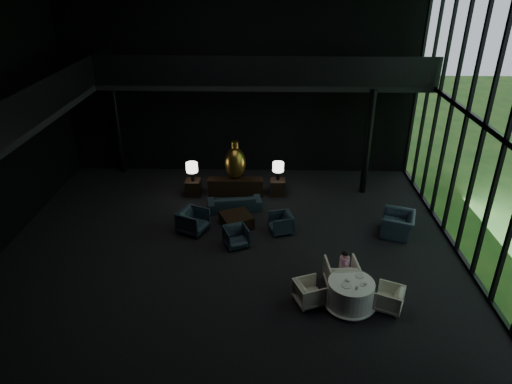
{
  "coord_description": "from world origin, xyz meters",
  "views": [
    {
      "loc": [
        1.09,
        -11.9,
        7.87
      ],
      "look_at": [
        0.77,
        0.5,
        1.68
      ],
      "focal_mm": 32.0,
      "sensor_mm": 36.0,
      "label": 1
    }
  ],
  "objects_px": {
    "lounge_armchair_west": "(193,219)",
    "lounge_armchair_south": "(236,237)",
    "dining_chair_north": "(342,271)",
    "side_table_right": "(278,187)",
    "lounge_armchair_east": "(281,223)",
    "child": "(345,260)",
    "dining_chair_east": "(389,299)",
    "console": "(236,187)",
    "coffee_table": "(236,220)",
    "dining_table": "(350,296)",
    "table_lamp_right": "(278,168)",
    "window_armchair": "(398,220)",
    "side_table_left": "(193,188)",
    "table_lamp_left": "(192,168)",
    "dining_chair_west": "(309,292)",
    "sofa": "(235,201)",
    "bronze_urn": "(235,163)"
  },
  "relations": [
    {
      "from": "sofa",
      "to": "window_armchair",
      "type": "height_order",
      "value": "window_armchair"
    },
    {
      "from": "side_table_right",
      "to": "dining_chair_west",
      "type": "height_order",
      "value": "dining_chair_west"
    },
    {
      "from": "console",
      "to": "window_armchair",
      "type": "relative_size",
      "value": 1.72
    },
    {
      "from": "lounge_armchair_west",
      "to": "dining_chair_north",
      "type": "bearing_deg",
      "value": -97.34
    },
    {
      "from": "side_table_left",
      "to": "lounge_armchair_east",
      "type": "height_order",
      "value": "lounge_armchair_east"
    },
    {
      "from": "side_table_left",
      "to": "window_armchair",
      "type": "xyz_separation_m",
      "value": [
        7.03,
        -2.66,
        0.22
      ]
    },
    {
      "from": "lounge_armchair_east",
      "to": "dining_chair_north",
      "type": "relative_size",
      "value": 0.72
    },
    {
      "from": "coffee_table",
      "to": "dining_chair_east",
      "type": "xyz_separation_m",
      "value": [
        4.12,
        -4.01,
        0.1
      ]
    },
    {
      "from": "table_lamp_left",
      "to": "side_table_right",
      "type": "height_order",
      "value": "table_lamp_left"
    },
    {
      "from": "dining_table",
      "to": "table_lamp_right",
      "type": "bearing_deg",
      "value": 105.31
    },
    {
      "from": "dining_table",
      "to": "dining_chair_west",
      "type": "xyz_separation_m",
      "value": [
        -1.03,
        0.1,
        -0.0
      ]
    },
    {
      "from": "side_table_left",
      "to": "window_armchair",
      "type": "distance_m",
      "value": 7.52
    },
    {
      "from": "coffee_table",
      "to": "dining_table",
      "type": "height_order",
      "value": "dining_table"
    },
    {
      "from": "window_armchair",
      "to": "dining_chair_west",
      "type": "relative_size",
      "value": 1.84
    },
    {
      "from": "dining_chair_east",
      "to": "bronze_urn",
      "type": "bearing_deg",
      "value": -122.05
    },
    {
      "from": "bronze_urn",
      "to": "dining_chair_east",
      "type": "relative_size",
      "value": 2.37
    },
    {
      "from": "coffee_table",
      "to": "side_table_left",
      "type": "bearing_deg",
      "value": 128.04
    },
    {
      "from": "table_lamp_right",
      "to": "sofa",
      "type": "height_order",
      "value": "table_lamp_right"
    },
    {
      "from": "table_lamp_right",
      "to": "dining_chair_north",
      "type": "bearing_deg",
      "value": -73.57
    },
    {
      "from": "table_lamp_right",
      "to": "lounge_armchair_west",
      "type": "xyz_separation_m",
      "value": [
        -2.81,
        -2.8,
        -0.64
      ]
    },
    {
      "from": "dining_chair_north",
      "to": "side_table_right",
      "type": "bearing_deg",
      "value": -78.79
    },
    {
      "from": "side_table_left",
      "to": "side_table_right",
      "type": "xyz_separation_m",
      "value": [
        3.2,
        0.12,
        0.0
      ]
    },
    {
      "from": "console",
      "to": "child",
      "type": "distance_m",
      "value": 6.28
    },
    {
      "from": "table_lamp_left",
      "to": "side_table_right",
      "type": "distance_m",
      "value": 3.31
    },
    {
      "from": "lounge_armchair_south",
      "to": "dining_chair_east",
      "type": "relative_size",
      "value": 1.07
    },
    {
      "from": "lounge_armchair_south",
      "to": "dining_chair_north",
      "type": "bearing_deg",
      "value": -54.94
    },
    {
      "from": "side_table_right",
      "to": "lounge_armchair_east",
      "type": "distance_m",
      "value": 2.74
    },
    {
      "from": "dining_chair_east",
      "to": "side_table_left",
      "type": "bearing_deg",
      "value": -112.54
    },
    {
      "from": "console",
      "to": "child",
      "type": "bearing_deg",
      "value": -58.17
    },
    {
      "from": "side_table_right",
      "to": "bronze_urn",
      "type": "bearing_deg",
      "value": 178.43
    },
    {
      "from": "side_table_right",
      "to": "table_lamp_right",
      "type": "xyz_separation_m",
      "value": [
        0.0,
        0.01,
        0.81
      ]
    },
    {
      "from": "sofa",
      "to": "dining_chair_east",
      "type": "relative_size",
      "value": 2.82
    },
    {
      "from": "bronze_urn",
      "to": "coffee_table",
      "type": "distance_m",
      "value": 2.67
    },
    {
      "from": "side_table_left",
      "to": "window_armchair",
      "type": "bearing_deg",
      "value": -20.76
    },
    {
      "from": "console",
      "to": "side_table_left",
      "type": "height_order",
      "value": "console"
    },
    {
      "from": "table_lamp_right",
      "to": "sofa",
      "type": "xyz_separation_m",
      "value": [
        -1.56,
        -1.24,
        -0.77
      ]
    },
    {
      "from": "lounge_armchair_west",
      "to": "dining_chair_east",
      "type": "height_order",
      "value": "lounge_armchair_west"
    },
    {
      "from": "coffee_table",
      "to": "dining_chair_west",
      "type": "bearing_deg",
      "value": -60.96
    },
    {
      "from": "side_table_left",
      "to": "lounge_armchair_east",
      "type": "xyz_separation_m",
      "value": [
        3.26,
        -2.62,
        0.04
      ]
    },
    {
      "from": "sofa",
      "to": "console",
      "type": "bearing_deg",
      "value": -97.55
    },
    {
      "from": "side_table_left",
      "to": "table_lamp_left",
      "type": "xyz_separation_m",
      "value": [
        0.0,
        -0.04,
        0.82
      ]
    },
    {
      "from": "lounge_armchair_south",
      "to": "dining_table",
      "type": "distance_m",
      "value": 4.12
    },
    {
      "from": "console",
      "to": "lounge_armchair_east",
      "type": "bearing_deg",
      "value": -58.36
    },
    {
      "from": "sofa",
      "to": "dining_chair_north",
      "type": "height_order",
      "value": "dining_chair_north"
    },
    {
      "from": "table_lamp_right",
      "to": "dining_chair_east",
      "type": "bearing_deg",
      "value": -67.15
    },
    {
      "from": "table_lamp_right",
      "to": "dining_chair_east",
      "type": "height_order",
      "value": "table_lamp_right"
    },
    {
      "from": "sofa",
      "to": "dining_table",
      "type": "bearing_deg",
      "value": 113.29
    },
    {
      "from": "dining_chair_east",
      "to": "dining_chair_west",
      "type": "xyz_separation_m",
      "value": [
        -1.99,
        0.17,
        0.02
      ]
    },
    {
      "from": "child",
      "to": "lounge_armchair_west",
      "type": "bearing_deg",
      "value": -29.79
    },
    {
      "from": "lounge_armchair_west",
      "to": "lounge_armchair_south",
      "type": "height_order",
      "value": "lounge_armchair_west"
    }
  ]
}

